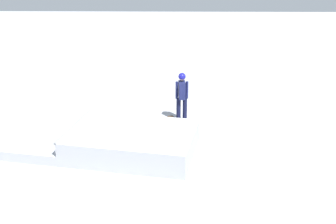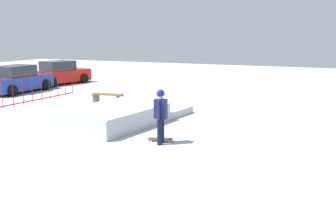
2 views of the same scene
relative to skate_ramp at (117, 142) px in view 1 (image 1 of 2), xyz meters
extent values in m
plane|color=#A8AAB2|center=(-1.25, 0.19, -0.32)|extent=(60.00, 60.00, 0.00)
cube|color=#B0B3BB|center=(-0.47, 0.09, 0.03)|extent=(4.03, 3.23, 0.70)
cube|color=#B0B3BB|center=(2.18, -0.42, -0.17)|extent=(2.26, 2.89, 0.30)
cylinder|color=gray|center=(1.30, -0.25, 0.38)|extent=(0.57, 2.57, 0.08)
cylinder|color=black|center=(-1.83, -2.48, 0.09)|extent=(0.15, 0.15, 0.82)
cylinder|color=black|center=(-2.05, -2.50, 0.09)|extent=(0.15, 0.15, 0.82)
cube|color=#191E4C|center=(-1.94, -2.49, 0.80)|extent=(0.25, 0.40, 0.60)
cylinder|color=#191E4C|center=(-1.77, -2.48, 0.80)|extent=(0.09, 0.09, 0.60)
cylinder|color=#191E4C|center=(-2.12, -2.51, 0.80)|extent=(0.09, 0.09, 0.60)
sphere|color=tan|center=(-1.94, -2.49, 1.25)|extent=(0.22, 0.22, 0.22)
sphere|color=navy|center=(-1.94, -2.49, 1.28)|extent=(0.25, 0.25, 0.25)
cube|color=#3F2D1E|center=(-1.68, -2.35, -0.23)|extent=(0.48, 0.82, 0.02)
cylinder|color=silver|center=(-1.47, -2.56, -0.29)|extent=(0.05, 0.06, 0.06)
cylinder|color=silver|center=(-1.68, -2.65, -0.29)|extent=(0.05, 0.06, 0.06)
cylinder|color=silver|center=(-1.67, -2.04, -0.29)|extent=(0.05, 0.06, 0.06)
cylinder|color=silver|center=(-1.89, -2.13, -0.29)|extent=(0.05, 0.06, 0.06)
camera|label=1|loc=(-1.72, 11.69, 5.39)|focal=46.64mm
camera|label=2|loc=(-11.85, -7.05, 3.04)|focal=38.74mm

